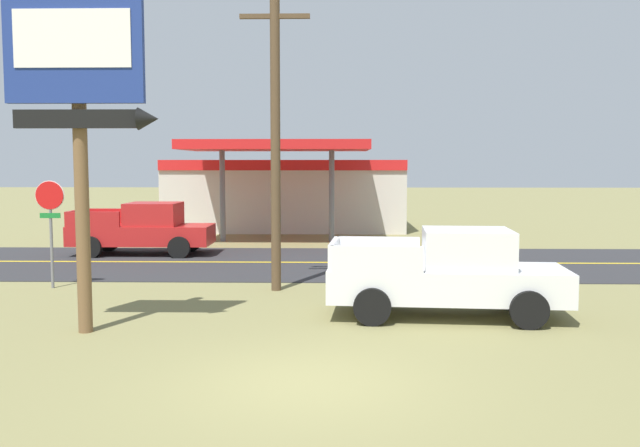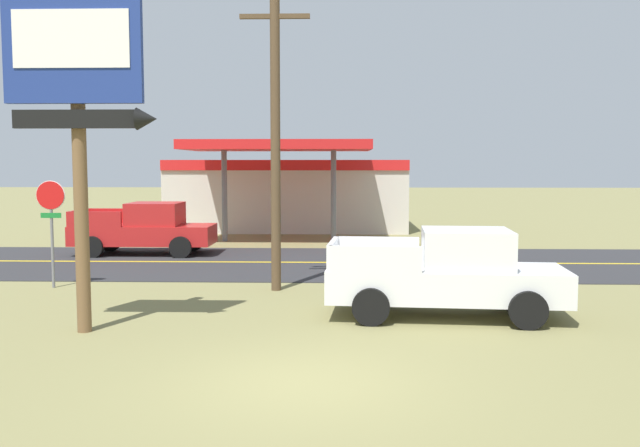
# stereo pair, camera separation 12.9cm
# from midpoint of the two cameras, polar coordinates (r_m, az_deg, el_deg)

# --- Properties ---
(ground_plane) EXTENTS (180.00, 180.00, 0.00)m
(ground_plane) POSITION_cam_midpoint_polar(r_m,az_deg,el_deg) (10.89, -0.99, -13.18)
(ground_plane) COLOR olive
(road_asphalt) EXTENTS (140.00, 8.00, 0.02)m
(road_asphalt) POSITION_cam_midpoint_polar(r_m,az_deg,el_deg) (23.59, 0.53, -3.28)
(road_asphalt) COLOR #2B2B2D
(road_asphalt) RESTS_ON ground
(road_centre_line) EXTENTS (126.00, 0.20, 0.01)m
(road_centre_line) POSITION_cam_midpoint_polar(r_m,az_deg,el_deg) (23.59, 0.53, -3.25)
(road_centre_line) COLOR gold
(road_centre_line) RESTS_ON road_asphalt
(motel_sign) EXTENTS (2.98, 0.54, 6.85)m
(motel_sign) POSITION_cam_midpoint_polar(r_m,az_deg,el_deg) (14.38, -19.22, 10.06)
(motel_sign) COLOR brown
(motel_sign) RESTS_ON ground
(stop_sign) EXTENTS (0.80, 0.08, 2.95)m
(stop_sign) POSITION_cam_midpoint_polar(r_m,az_deg,el_deg) (20.03, -21.31, 0.71)
(stop_sign) COLOR slate
(stop_sign) RESTS_ON ground
(utility_pole) EXTENTS (2.05, 0.26, 8.54)m
(utility_pole) POSITION_cam_midpoint_polar(r_m,az_deg,el_deg) (18.32, -3.54, 8.69)
(utility_pole) COLOR brown
(utility_pole) RESTS_ON ground
(gas_station) EXTENTS (12.00, 11.50, 4.40)m
(gas_station) POSITION_cam_midpoint_polar(r_m,az_deg,el_deg) (35.70, -2.52, 2.63)
(gas_station) COLOR beige
(gas_station) RESTS_ON ground
(pickup_white_parked_on_lawn) EXTENTS (5.33, 2.54, 1.96)m
(pickup_white_parked_on_lawn) POSITION_cam_midpoint_polar(r_m,az_deg,el_deg) (15.47, 10.86, -4.16)
(pickup_white_parked_on_lawn) COLOR silver
(pickup_white_parked_on_lawn) RESTS_ON ground
(pickup_red_on_road) EXTENTS (5.20, 2.24, 1.96)m
(pickup_red_on_road) POSITION_cam_midpoint_polar(r_m,az_deg,el_deg) (26.47, -14.19, -0.46)
(pickup_red_on_road) COLOR red
(pickup_red_on_road) RESTS_ON ground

